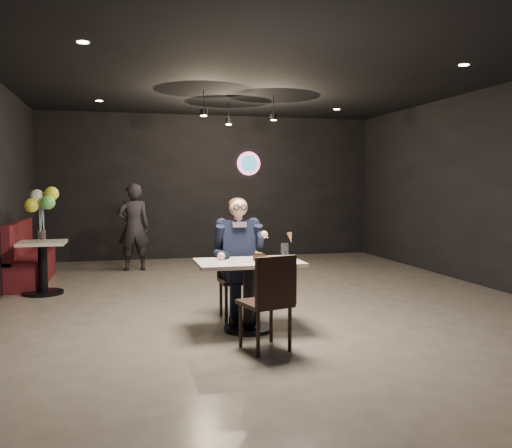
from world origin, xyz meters
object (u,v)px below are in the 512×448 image
object	(u,v)px
side_table	(43,266)
main_table	(249,296)
balloon_vase	(42,236)
passerby	(134,227)
chair_near	(265,301)
chair_far	(238,279)
seated_man	(238,257)
sundae_glass	(285,252)
booth_bench	(31,252)

from	to	relation	value
side_table	main_table	bearing A→B (deg)	-46.98
balloon_vase	passerby	distance (m)	2.27
chair_near	chair_far	bearing A→B (deg)	74.74
passerby	chair_near	bearing A→B (deg)	96.18
chair_far	seated_man	bearing A→B (deg)	0.00
chair_near	side_table	distance (m)	4.04
main_table	passerby	distance (m)	4.58
chair_near	balloon_vase	world-z (taller)	chair_near
chair_far	sundae_glass	size ratio (longest dim) A/B	5.03
sundae_glass	passerby	bearing A→B (deg)	108.28
chair_far	balloon_vase	distance (m)	3.16
chair_near	side_table	bearing A→B (deg)	111.18
main_table	passerby	xyz separation A→B (m)	(-1.10, 4.43, 0.41)
chair_near	seated_man	bearing A→B (deg)	74.74
sundae_glass	chair_near	bearing A→B (deg)	-121.38
booth_bench	sundae_glass	bearing A→B (deg)	-49.59
side_table	passerby	xyz separation A→B (m)	(1.30, 1.86, 0.39)
chair_far	sundae_glass	xyz separation A→B (m)	(0.38, -0.60, 0.38)
chair_far	balloon_vase	size ratio (longest dim) A/B	5.86
main_table	sundae_glass	xyz separation A→B (m)	(0.38, -0.05, 0.47)
seated_man	sundae_glass	world-z (taller)	seated_man
chair_near	passerby	world-z (taller)	passerby
chair_far	balloon_vase	bearing A→B (deg)	139.90
main_table	booth_bench	bearing A→B (deg)	127.08
chair_near	booth_bench	distance (m)	5.03
chair_near	balloon_vase	bearing A→B (deg)	111.18
main_table	chair_near	world-z (taller)	chair_near
balloon_vase	seated_man	bearing A→B (deg)	-40.10
seated_man	sundae_glass	bearing A→B (deg)	-57.42
main_table	sundae_glass	distance (m)	0.61
chair_far	chair_near	xyz separation A→B (m)	(0.00, -1.23, 0.00)
main_table	seated_man	distance (m)	0.65
chair_far	side_table	size ratio (longest dim) A/B	1.16
chair_near	passerby	size ratio (longest dim) A/B	0.59
seated_man	booth_bench	xyz separation A→B (m)	(-2.70, 3.02, -0.23)
chair_near	sundae_glass	world-z (taller)	sundae_glass
main_table	passerby	size ratio (longest dim) A/B	0.70
side_table	passerby	bearing A→B (deg)	55.10
chair_far	seated_man	xyz separation A→B (m)	(0.00, 0.00, 0.26)
balloon_vase	passerby	xyz separation A→B (m)	(1.30, 1.86, -0.04)
main_table	chair_far	distance (m)	0.56
chair_near	side_table	world-z (taller)	chair_near
sundae_glass	balloon_vase	xyz separation A→B (m)	(-2.78, 2.62, -0.01)
chair_near	seated_man	size ratio (longest dim) A/B	0.64
chair_near	balloon_vase	size ratio (longest dim) A/B	5.86
main_table	booth_bench	xyz separation A→B (m)	(-2.70, 3.57, 0.11)
booth_bench	passerby	xyz separation A→B (m)	(1.60, 0.86, 0.30)
chair_far	passerby	bearing A→B (deg)	105.79
sundae_glass	balloon_vase	world-z (taller)	sundae_glass
sundae_glass	balloon_vase	bearing A→B (deg)	136.72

